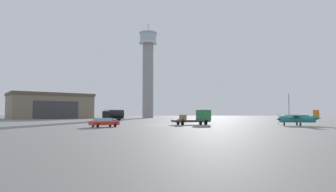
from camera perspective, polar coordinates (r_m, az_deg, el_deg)
ground_plane at (r=49.97m, az=-1.83°, el=-5.83°), size 400.00×400.00×0.00m
control_tower at (r=128.70m, az=-4.00°, el=5.42°), size 8.10×8.10×42.36m
hangar at (r=119.03m, az=-22.40°, el=-1.87°), size 34.16×32.63×9.57m
airplane_teal at (r=52.44m, az=24.43°, el=-4.08°), size 6.98×8.90×2.62m
truck_flatbed_green at (r=52.27m, az=5.82°, el=-4.28°), size 7.27×4.80×2.68m
truck_fuel_tanker_black at (r=82.01m, az=-10.79°, el=-3.66°), size 6.24×4.53×3.04m
truck_box_white at (r=92.30m, az=-11.30°, el=-3.58°), size 3.72×6.61×3.20m
car_red at (r=44.07m, az=-12.66°, el=-5.10°), size 4.43×4.12×1.37m
light_post_east at (r=107.71m, az=22.92°, el=-1.44°), size 0.44×0.44×9.02m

